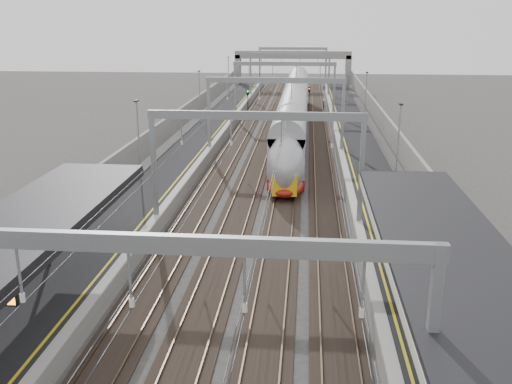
% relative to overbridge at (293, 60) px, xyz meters
% --- Properties ---
extents(platform_left, '(4.00, 120.00, 1.00)m').
position_rel_overbridge_xyz_m(platform_left, '(-8.00, -55.00, -4.81)').
color(platform_left, black).
rests_on(platform_left, ground).
extents(platform_right, '(4.00, 120.00, 1.00)m').
position_rel_overbridge_xyz_m(platform_right, '(8.00, -55.00, -4.81)').
color(platform_right, black).
rests_on(platform_right, ground).
extents(tracks, '(11.40, 140.00, 0.20)m').
position_rel_overbridge_xyz_m(tracks, '(0.00, -55.00, -5.26)').
color(tracks, black).
rests_on(tracks, ground).
extents(overhead_line, '(13.00, 140.00, 6.60)m').
position_rel_overbridge_xyz_m(overhead_line, '(0.00, -48.38, 0.83)').
color(overhead_line, gray).
rests_on(overhead_line, platform_left).
extents(canopy_right, '(4.40, 30.00, 4.24)m').
position_rel_overbridge_xyz_m(canopy_right, '(8.03, -97.01, -0.22)').
color(canopy_right, black).
rests_on(canopy_right, platform_right).
extents(overbridge, '(22.00, 2.20, 6.90)m').
position_rel_overbridge_xyz_m(overbridge, '(0.00, 0.00, 0.00)').
color(overbridge, slate).
rests_on(overbridge, ground).
extents(wall_left, '(0.30, 120.00, 3.20)m').
position_rel_overbridge_xyz_m(wall_left, '(-11.20, -55.00, -3.71)').
color(wall_left, slate).
rests_on(wall_left, ground).
extents(wall_right, '(0.30, 120.00, 3.20)m').
position_rel_overbridge_xyz_m(wall_right, '(11.20, -55.00, -3.71)').
color(wall_right, slate).
rests_on(wall_right, ground).
extents(train, '(2.86, 52.13, 4.52)m').
position_rel_overbridge_xyz_m(train, '(1.50, -47.84, -3.10)').
color(train, maroon).
rests_on(train, ground).
extents(bench, '(1.06, 1.85, 0.93)m').
position_rel_overbridge_xyz_m(bench, '(8.76, -91.43, -3.75)').
color(bench, black).
rests_on(bench, platform_right).
extents(signal_green, '(0.32, 0.32, 3.48)m').
position_rel_overbridge_xyz_m(signal_green, '(-5.20, -32.88, -2.89)').
color(signal_green, black).
rests_on(signal_green, ground).
extents(signal_red_near, '(0.32, 0.32, 3.48)m').
position_rel_overbridge_xyz_m(signal_red_near, '(3.20, -29.10, -2.89)').
color(signal_red_near, black).
rests_on(signal_red_near, ground).
extents(signal_red_far, '(0.32, 0.32, 3.48)m').
position_rel_overbridge_xyz_m(signal_red_far, '(5.40, -25.88, -2.89)').
color(signal_red_far, black).
rests_on(signal_red_far, ground).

